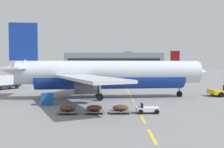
% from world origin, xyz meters
% --- Properties ---
extents(ground, '(400.00, 400.00, 0.00)m').
position_xyz_m(ground, '(40.00, 40.00, 0.00)').
color(ground, slate).
extents(apron_paint_markings, '(8.00, 94.71, 0.01)m').
position_xyz_m(apron_paint_markings, '(18.00, 35.91, 0.00)').
color(apron_paint_markings, yellow).
rests_on(apron_paint_markings, ground).
extents(airliner_foreground, '(34.82, 34.40, 12.20)m').
position_xyz_m(airliner_foreground, '(13.95, 21.59, 3.95)').
color(airliner_foreground, silver).
rests_on(airliner_foreground, ground).
extents(airliner_mid_left, '(32.73, 31.04, 11.99)m').
position_xyz_m(airliner_mid_left, '(32.07, 99.48, 3.88)').
color(airliner_mid_left, white).
rests_on(airliner_mid_left, ground).
extents(fuel_service_truck, '(5.38, 7.31, 3.14)m').
position_xyz_m(fuel_service_truck, '(-9.55, 34.81, 1.65)').
color(fuel_service_truck, black).
rests_on(fuel_service_truck, ground).
extents(baggage_train, '(11.67, 2.21, 1.14)m').
position_xyz_m(baggage_train, '(14.34, 9.05, 0.53)').
color(baggage_train, silver).
rests_on(baggage_train, ground).
extents(uld_cargo_container, '(1.98, 1.95, 1.60)m').
position_xyz_m(uld_cargo_container, '(5.79, 14.86, 0.80)').
color(uld_cargo_container, '#194C9E').
rests_on(uld_cargo_container, ground).
extents(terminal_satellite, '(66.11, 25.48, 14.86)m').
position_xyz_m(terminal_satellite, '(15.22, 150.40, 6.64)').
color(terminal_satellite, gray).
rests_on(terminal_satellite, ground).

